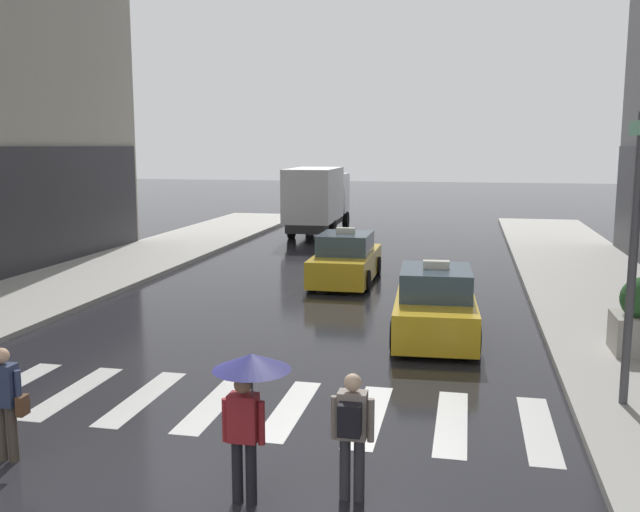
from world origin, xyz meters
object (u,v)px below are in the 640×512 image
object	(u,v)px
taxi_lead	(435,306)
taxi_second	(346,260)
pedestrian_with_backpack	(352,427)
box_truck	(318,198)
pedestrian_with_handbag	(5,398)
pedestrian_with_umbrella	(249,387)

from	to	relation	value
taxi_lead	taxi_second	world-z (taller)	same
pedestrian_with_backpack	taxi_second	bearing A→B (deg)	100.11
taxi_lead	box_truck	distance (m)	19.16
taxi_lead	taxi_second	xyz separation A→B (m)	(-3.16, 6.05, 0.00)
pedestrian_with_handbag	taxi_second	bearing A→B (deg)	80.22
taxi_lead	pedestrian_with_handbag	xyz separation A→B (m)	(-5.58, -7.97, 0.21)
taxi_lead	taxi_second	bearing A→B (deg)	117.61
taxi_second	pedestrian_with_backpack	world-z (taller)	taxi_second
taxi_second	pedestrian_with_umbrella	xyz separation A→B (m)	(1.30, -14.48, 0.79)
taxi_lead	pedestrian_with_umbrella	world-z (taller)	pedestrian_with_umbrella
box_truck	pedestrian_with_umbrella	world-z (taller)	box_truck
pedestrian_with_umbrella	pedestrian_with_backpack	bearing A→B (deg)	14.94
taxi_second	box_truck	size ratio (longest dim) A/B	0.60
pedestrian_with_backpack	pedestrian_with_handbag	distance (m)	4.94
taxi_second	pedestrian_with_backpack	xyz separation A→B (m)	(2.52, -14.15, 0.25)
taxi_lead	box_truck	bearing A→B (deg)	110.37
taxi_lead	pedestrian_with_umbrella	distance (m)	8.67
pedestrian_with_handbag	taxi_lead	bearing A→B (deg)	55.00
taxi_lead	taxi_second	size ratio (longest dim) A/B	1.02
pedestrian_with_umbrella	pedestrian_with_handbag	world-z (taller)	pedestrian_with_umbrella
taxi_second	pedestrian_with_umbrella	distance (m)	14.56
pedestrian_with_handbag	box_truck	bearing A→B (deg)	92.38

